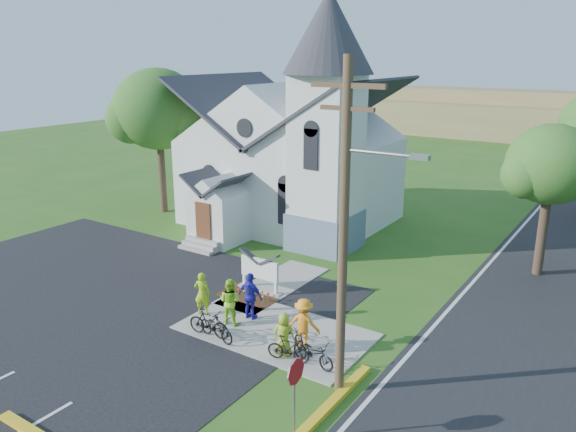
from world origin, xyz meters
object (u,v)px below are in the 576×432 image
Objects in this scene: stop_sign at (295,382)px; bike_4 at (313,353)px; utility_pole at (346,224)px; bike_0 at (216,327)px; bike_2 at (292,332)px; cyclist_3 at (304,323)px; church_sign at (260,269)px; cyclist_0 at (202,293)px; bike_3 at (288,349)px; cyclist_1 at (230,301)px; cyclist_4 at (284,334)px; bike_1 at (209,323)px; cyclist_2 at (251,296)px.

stop_sign is 3.98m from bike_4.
bike_0 is at bearing 176.74° from utility_pole.
cyclist_3 reaches higher than bike_2.
church_sign reaches higher than bike_2.
cyclist_0 is (-0.50, -3.12, -0.10)m from church_sign.
utility_pole is 5.49× the size of cyclist_3.
cyclist_3 is at bearing -36.54° from church_sign.
utility_pole is 5.26m from cyclist_3.
stop_sign is 4.16m from bike_3.
cyclist_1 is 1.17× the size of cyclist_4.
cyclist_3 is (4.72, -0.00, 0.04)m from cyclist_0.
cyclist_0 is at bearing 43.64° from bike_1.
cyclist_3 is (3.30, 1.25, 0.39)m from bike_1.
utility_pole is 7.36m from cyclist_1.
church_sign is at bearing 144.40° from utility_pole.
stop_sign is at bearing 137.52° from cyclist_1.
bike_2 is at bearing -16.84° from cyclist_3.
cyclist_4 reaches higher than bike_2.
bike_1 is (0.01, -1.24, -0.38)m from cyclist_1.
bike_0 is 0.96× the size of cyclist_3.
bike_0 is at bearing 106.47° from bike_4.
stop_sign reaches higher than cyclist_2.
cyclist_3 is at bearing -69.52° from bike_2.
utility_pole is at bearing 146.61° from cyclist_4.
bike_3 is at bearing 80.84° from cyclist_3.
utility_pole is 5.54× the size of cyclist_1.
cyclist_2 is 4.11m from bike_4.
bike_4 is (0.82, 0.25, -0.00)m from bike_3.
bike_3 is at bearing 156.56° from cyclist_1.
bike_2 is 0.97m from cyclist_4.
cyclist_0 is 1.13× the size of cyclist_4.
cyclist_0 is 1.00× the size of bike_0.
stop_sign is 1.43× the size of bike_1.
bike_2 is at bearing -70.17° from bike_1.
stop_sign is (6.63, -7.40, 0.75)m from church_sign.
cyclist_4 is (3.03, -0.82, -0.13)m from cyclist_1.
cyclist_3 is at bearing -125.97° from cyclist_4.
utility_pole reaches higher than bike_4.
bike_0 is 3.84m from bike_4.
cyclist_3 is at bearing 166.01° from cyclist_2.
cyclist_2 is at bearing -125.67° from cyclist_1.
cyclist_1 is 2.81m from bike_2.
cyclist_2 is at bearing -16.92° from bike_1.
cyclist_1 is at bearing 115.29° from bike_2.
cyclist_2 is at bearing 77.45° from bike_4.
bike_0 is (1.80, -1.28, -0.41)m from cyclist_0.
cyclist_0 is 1.13× the size of bike_2.
bike_1 is (-0.38, 0.03, 0.06)m from bike_0.
utility_pole reaches higher than cyclist_1.
bike_4 is (4.19, 0.42, -0.07)m from bike_1.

